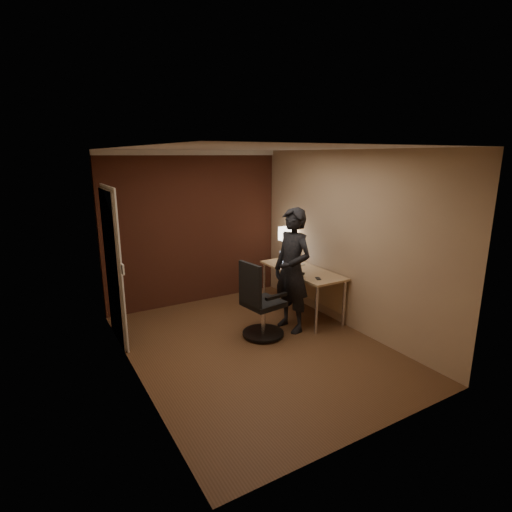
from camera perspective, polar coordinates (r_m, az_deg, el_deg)
name	(u,v)px	position (r m, az deg, el deg)	size (l,w,h in m)	color
room	(187,227)	(6.14, -9.76, 4.12)	(4.00, 4.00, 4.00)	brown
desk	(305,276)	(6.22, 7.07, -2.91)	(0.60, 1.50, 0.73)	#D5B27B
desk_lamp	(287,234)	(6.64, 4.50, 3.10)	(0.22, 0.22, 0.54)	silver
laptop	(290,260)	(6.37, 4.93, -0.64)	(0.35, 0.28, 0.23)	silver
mouse	(301,273)	(5.88, 6.40, -2.46)	(0.06, 0.10, 0.03)	black
phone	(318,278)	(5.70, 8.86, -3.19)	(0.06, 0.12, 0.01)	black
office_chair	(259,305)	(5.40, 0.49, -7.06)	(0.57, 0.62, 1.05)	black
person	(292,270)	(5.55, 5.21, -2.06)	(0.64, 0.42, 1.74)	black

